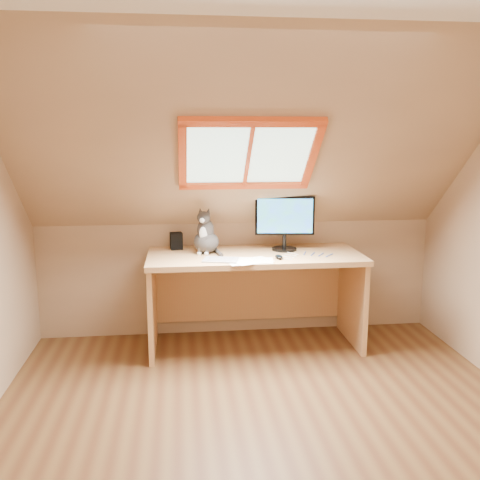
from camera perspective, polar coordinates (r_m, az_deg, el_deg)
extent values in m
plane|color=brown|center=(3.41, 3.23, -19.93)|extent=(3.50, 3.50, 0.00)
cube|color=tan|center=(1.36, 16.72, -13.47)|extent=(3.50, 0.02, 2.40)
cube|color=tan|center=(4.83, -0.23, -4.04)|extent=(3.50, 0.02, 1.00)
cube|color=tan|center=(3.89, 1.04, 10.22)|extent=(3.50, 1.56, 1.41)
cube|color=#B2E0CC|center=(3.97, 0.88, 9.23)|extent=(0.90, 0.53, 0.48)
cube|color=#CB4113|center=(3.97, 0.88, 9.23)|extent=(1.02, 0.64, 0.59)
cube|color=tan|center=(4.41, 1.58, -1.73)|extent=(1.76, 0.77, 0.04)
cube|color=tan|center=(4.48, -9.33, -6.99)|extent=(0.04, 0.69, 0.76)
cube|color=tan|center=(4.71, 11.89, -6.20)|extent=(0.04, 0.69, 0.76)
cube|color=tan|center=(4.86, 0.96, -5.43)|extent=(1.66, 0.03, 0.53)
cylinder|color=black|center=(4.55, 4.74, -0.97)|extent=(0.21, 0.21, 0.02)
cylinder|color=black|center=(4.54, 4.75, -0.14)|extent=(0.03, 0.03, 0.12)
cube|color=black|center=(4.50, 4.80, 2.62)|extent=(0.50, 0.09, 0.33)
cube|color=#1C34DC|center=(4.48, 4.83, 2.57)|extent=(0.46, 0.06, 0.29)
ellipsoid|color=#393432|center=(4.43, -3.63, -0.22)|extent=(0.28, 0.31, 0.18)
ellipsoid|color=#393432|center=(4.40, -3.70, 1.09)|extent=(0.18, 0.18, 0.19)
ellipsoid|color=silver|center=(4.35, -3.93, 0.69)|extent=(0.08, 0.06, 0.11)
ellipsoid|color=#393432|center=(4.34, -3.89, 2.42)|extent=(0.14, 0.13, 0.10)
sphere|color=silver|center=(4.30, -4.06, 2.10)|extent=(0.04, 0.04, 0.04)
cone|color=#393432|center=(4.36, -4.25, 3.12)|extent=(0.06, 0.06, 0.06)
cone|color=#393432|center=(4.34, -3.39, 3.09)|extent=(0.06, 0.06, 0.06)
cube|color=black|center=(4.60, -6.81, -0.10)|extent=(0.11, 0.11, 0.14)
cube|color=#B2B2B7|center=(4.16, -2.07, -2.13)|extent=(0.30, 0.25, 0.01)
ellipsoid|color=black|center=(4.23, 4.17, -1.81)|extent=(0.07, 0.11, 0.03)
cube|color=white|center=(4.15, 1.01, -2.24)|extent=(0.33, 0.27, 0.00)
cube|color=white|center=(4.15, 1.01, -2.22)|extent=(0.32, 0.24, 0.00)
cube|color=white|center=(4.15, 1.01, -2.20)|extent=(0.35, 0.30, 0.00)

